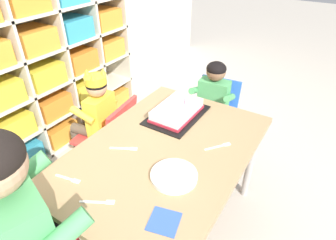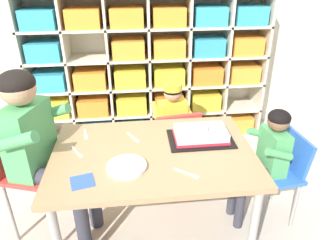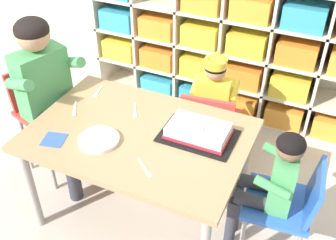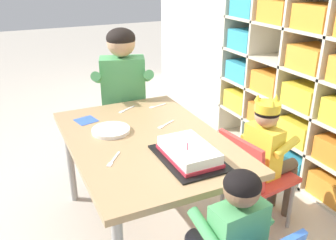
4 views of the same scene
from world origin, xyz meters
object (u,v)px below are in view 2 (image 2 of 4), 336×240
fork_at_table_front_edge (77,153)px  birthday_cake_on_tray (201,135)px  guest_at_table_side (266,153)px  fork_near_cake_tray (134,138)px  fork_beside_plate_stack (188,174)px  classroom_chair_blue (175,137)px  fork_scattered_mid_table (86,135)px  activity_table (153,161)px  classroom_chair_adult_side (29,169)px  adult_helper_seated (40,140)px  child_with_crown (171,115)px  classroom_chair_guest_side (277,169)px  paper_plate_stack (127,167)px

fork_at_table_front_edge → birthday_cake_on_tray: bearing=-114.0°
guest_at_table_side → fork_at_table_front_edge: (-1.13, -0.02, 0.11)m
fork_near_cake_tray → fork_beside_plate_stack: (0.27, -0.39, -0.00)m
classroom_chair_blue → fork_near_cake_tray: (-0.31, -0.41, 0.25)m
birthday_cake_on_tray → fork_scattered_mid_table: birthday_cake_on_tray is taller
fork_beside_plate_stack → fork_at_table_front_edge: size_ratio=0.91×
fork_beside_plate_stack → activity_table: bearing=-17.3°
birthday_cake_on_tray → fork_at_table_front_edge: (-0.72, -0.07, -0.03)m
activity_table → fork_beside_plate_stack: fork_beside_plate_stack is taller
classroom_chair_adult_side → fork_at_table_front_edge: (0.32, -0.10, 0.16)m
classroom_chair_blue → fork_at_table_front_edge: size_ratio=4.54×
classroom_chair_adult_side → adult_helper_seated: 0.25m
child_with_crown → fork_beside_plate_stack: (-0.03, -0.91, 0.11)m
child_with_crown → fork_near_cake_tray: 0.60m
guest_at_table_side → fork_beside_plate_stack: 0.63m
child_with_crown → classroom_chair_guest_side: size_ratio=1.33×
classroom_chair_blue → fork_near_cake_tray: bearing=45.2°
classroom_chair_adult_side → paper_plate_stack: classroom_chair_adult_side is taller
guest_at_table_side → fork_scattered_mid_table: 1.13m
paper_plate_stack → fork_beside_plate_stack: size_ratio=1.70×
fork_scattered_mid_table → fork_at_table_front_edge: bearing=162.2°
classroom_chair_blue → classroom_chair_adult_side: bearing=17.4°
fork_beside_plate_stack → child_with_crown: bearing=-54.0°
classroom_chair_blue → fork_scattered_mid_table: bearing=21.2°
classroom_chair_blue → adult_helper_seated: adult_helper_seated is taller
adult_helper_seated → fork_near_cake_tray: (0.53, 0.07, -0.06)m
birthday_cake_on_tray → fork_at_table_front_edge: size_ratio=2.87×
paper_plate_stack → classroom_chair_blue: bearing=63.8°
child_with_crown → fork_scattered_mid_table: bearing=29.0°
activity_table → classroom_chair_guest_side: 0.83m
fork_beside_plate_stack → classroom_chair_blue: bearing=-55.2°
classroom_chair_adult_side → fork_near_cake_tray: size_ratio=5.61×
child_with_crown → classroom_chair_adult_side: size_ratio=1.13×
activity_table → adult_helper_seated: 0.65m
child_with_crown → guest_at_table_side: size_ratio=1.02×
child_with_crown → fork_near_cake_tray: bearing=52.5°
classroom_chair_adult_side → child_with_crown: bearing=-41.5°
child_with_crown → adult_helper_seated: bearing=27.8°
birthday_cake_on_tray → fork_near_cake_tray: (-0.40, 0.06, -0.03)m
classroom_chair_blue → birthday_cake_on_tray: 0.55m
classroom_chair_blue → paper_plate_stack: paper_plate_stack is taller
guest_at_table_side → classroom_chair_blue: bearing=-140.5°
classroom_chair_guest_side → fork_at_table_front_edge: bearing=-93.5°
classroom_chair_adult_side → fork_beside_plate_stack: size_ratio=5.93×
child_with_crown → guest_at_table_side: bearing=122.4°
activity_table → child_with_crown: size_ratio=1.39×
classroom_chair_adult_side → adult_helper_seated: adult_helper_seated is taller
birthday_cake_on_tray → fork_beside_plate_stack: bearing=-112.4°
classroom_chair_blue → classroom_chair_guest_side: (0.60, -0.50, 0.01)m
birthday_cake_on_tray → classroom_chair_adult_side: bearing=178.4°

